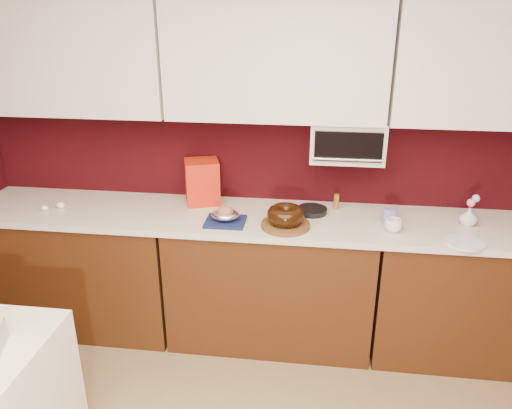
{
  "coord_description": "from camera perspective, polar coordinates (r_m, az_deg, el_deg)",
  "views": [
    {
      "loc": [
        0.28,
        -0.96,
        2.17
      ],
      "look_at": [
        -0.09,
        1.84,
        1.02
      ],
      "focal_mm": 35.0,
      "sensor_mm": 36.0,
      "label": 1
    }
  ],
  "objects": [
    {
      "name": "upper_cabinet_center",
      "position": [
        3.07,
        2.3,
        16.18
      ],
      "size": [
        1.31,
        0.33,
        0.7
      ],
      "primitive_type": "cube",
      "color": "white",
      "rests_on": "wall_back"
    },
    {
      "name": "pandoro_box",
      "position": [
        3.37,
        -6.16,
        2.59
      ],
      "size": [
        0.27,
        0.26,
        0.3
      ],
      "primitive_type": "cube",
      "rotation": [
        0.0,
        0.0,
        0.32
      ],
      "color": "#B10B10",
      "rests_on": "countertop"
    },
    {
      "name": "base_cabinet_center",
      "position": [
        3.39,
        1.7,
        -8.71
      ],
      "size": [
        1.31,
        0.58,
        0.86
      ],
      "primitive_type": "cube",
      "color": "#43220D",
      "rests_on": "floor"
    },
    {
      "name": "roasted_ham",
      "position": [
        3.06,
        -3.55,
        -0.75
      ],
      "size": [
        0.12,
        0.11,
        0.07
      ],
      "primitive_type": "ellipsoid",
      "rotation": [
        0.0,
        0.0,
        0.27
      ],
      "color": "#A5644B",
      "rests_on": "foil_ham_nest"
    },
    {
      "name": "toaster_oven",
      "position": [
        3.17,
        10.39,
        7.28
      ],
      "size": [
        0.45,
        0.3,
        0.25
      ],
      "primitive_type": "cube",
      "color": "white",
      "rests_on": "upper_cabinet_center"
    },
    {
      "name": "toaster_oven_door",
      "position": [
        3.01,
        10.51,
        6.51
      ],
      "size": [
        0.4,
        0.02,
        0.18
      ],
      "primitive_type": "cube",
      "color": "black",
      "rests_on": "toaster_oven"
    },
    {
      "name": "upper_cabinet_left",
      "position": [
        3.46,
        -21.16,
        15.45
      ],
      "size": [
        1.31,
        0.33,
        0.7
      ],
      "primitive_type": "cube",
      "color": "white",
      "rests_on": "wall_back"
    },
    {
      "name": "flower_blue",
      "position": [
        3.29,
        23.84,
        0.65
      ],
      "size": [
        0.05,
        0.05,
        0.05
      ],
      "primitive_type": "sphere",
      "color": "#9CD3FB",
      "rests_on": "flower_vase"
    },
    {
      "name": "flower_vase",
      "position": [
        3.3,
        23.15,
        -1.16
      ],
      "size": [
        0.09,
        0.09,
        0.13
      ],
      "primitive_type": "imported",
      "rotation": [
        0.0,
        0.0,
        -0.01
      ],
      "color": "silver",
      "rests_on": "countertop"
    },
    {
      "name": "navy_towel",
      "position": [
        3.09,
        -3.52,
        -1.96
      ],
      "size": [
        0.25,
        0.21,
        0.02
      ],
      "primitive_type": "cube",
      "rotation": [
        0.0,
        0.0,
        0.01
      ],
      "color": "#15204F",
      "rests_on": "countertop"
    },
    {
      "name": "wall_back",
      "position": [
        3.35,
        2.41,
        6.2
      ],
      "size": [
        4.0,
        0.02,
        2.5
      ],
      "primitive_type": "cube",
      "color": "black",
      "rests_on": "floor"
    },
    {
      "name": "egg_left",
      "position": [
        3.54,
        -23.0,
        -0.37
      ],
      "size": [
        0.05,
        0.04,
        0.04
      ],
      "primitive_type": "ellipsoid",
      "rotation": [
        0.0,
        0.0,
        0.09
      ],
      "color": "white",
      "rests_on": "countertop"
    },
    {
      "name": "cake_base",
      "position": [
        3.03,
        3.39,
        -2.36
      ],
      "size": [
        0.31,
        0.31,
        0.03
      ],
      "primitive_type": "cylinder",
      "rotation": [
        0.0,
        0.0,
        -0.05
      ],
      "color": "brown",
      "rests_on": "countertop"
    },
    {
      "name": "bundt_cake",
      "position": [
        3.0,
        3.42,
        -1.21
      ],
      "size": [
        0.26,
        0.26,
        0.09
      ],
      "primitive_type": "torus",
      "rotation": [
        0.0,
        0.0,
        -0.14
      ],
      "color": "black",
      "rests_on": "cake_base"
    },
    {
      "name": "egg_right",
      "position": [
        3.54,
        -21.43,
        -0.06
      ],
      "size": [
        0.06,
        0.05,
        0.04
      ],
      "primitive_type": "ellipsoid",
      "rotation": [
        0.0,
        0.0,
        -0.23
      ],
      "color": "white",
      "rests_on": "countertop"
    },
    {
      "name": "dark_pan",
      "position": [
        3.25,
        6.4,
        -0.68
      ],
      "size": [
        0.25,
        0.25,
        0.03
      ],
      "primitive_type": "cylinder",
      "rotation": [
        0.0,
        0.0,
        -0.37
      ],
      "color": "black",
      "rests_on": "countertop"
    },
    {
      "name": "amber_bottle",
      "position": [
        3.32,
        9.16,
        0.32
      ],
      "size": [
        0.04,
        0.04,
        0.1
      ],
      "primitive_type": "cylinder",
      "rotation": [
        0.0,
        0.0,
        -0.03
      ],
      "color": "brown",
      "rests_on": "countertop"
    },
    {
      "name": "base_cabinet_right",
      "position": [
        3.54,
        24.02,
        -9.42
      ],
      "size": [
        1.31,
        0.58,
        0.86
      ],
      "primitive_type": "cube",
      "color": "#43220D",
      "rests_on": "floor"
    },
    {
      "name": "base_cabinet_left",
      "position": [
        3.74,
        -19.2,
        -6.87
      ],
      "size": [
        1.31,
        0.58,
        0.86
      ],
      "primitive_type": "cube",
      "color": "#43220D",
      "rests_on": "floor"
    },
    {
      "name": "foil_ham_nest",
      "position": [
        3.07,
        -3.54,
        -1.18
      ],
      "size": [
        0.19,
        0.17,
        0.06
      ],
      "primitive_type": "ellipsoid",
      "rotation": [
        0.0,
        0.0,
        0.16
      ],
      "color": "white",
      "rests_on": "navy_towel"
    },
    {
      "name": "countertop",
      "position": [
        3.18,
        1.79,
        -1.74
      ],
      "size": [
        4.0,
        0.62,
        0.04
      ],
      "primitive_type": "cube",
      "color": "silver",
      "rests_on": "base_cabinet_center"
    },
    {
      "name": "blue_jar",
      "position": [
        3.16,
        15.06,
        -1.29
      ],
      "size": [
        0.11,
        0.11,
        0.1
      ],
      "primitive_type": "cylinder",
      "rotation": [
        0.0,
        0.0,
        0.29
      ],
      "color": "navy",
      "rests_on": "countertop"
    },
    {
      "name": "coffee_mug",
      "position": [
        3.06,
        15.45,
        -2.17
      ],
      "size": [
        0.12,
        0.12,
        0.1
      ],
      "primitive_type": "imported",
      "rotation": [
        0.0,
        0.0,
        0.86
      ],
      "color": "white",
      "rests_on": "countertop"
    },
    {
      "name": "flower_pink",
      "position": [
        3.27,
        23.37,
        0.19
      ],
      "size": [
        0.05,
        0.05,
        0.05
      ],
      "primitive_type": "sphere",
      "color": "pink",
      "rests_on": "flower_vase"
    },
    {
      "name": "toaster_oven_handle",
      "position": [
        3.02,
        10.42,
        5.06
      ],
      "size": [
        0.42,
        0.02,
        0.02
      ],
      "primitive_type": "cylinder",
      "rotation": [
        0.0,
        1.57,
        0.0
      ],
      "color": "silver",
      "rests_on": "toaster_oven"
    },
    {
      "name": "china_plate",
      "position": [
        3.07,
        22.79,
        -4.04
      ],
      "size": [
        0.26,
        0.26,
        0.01
      ],
      "primitive_type": "cylinder",
      "rotation": [
        0.0,
        0.0,
        -0.22
      ],
      "color": "white",
      "rests_on": "countertop"
    }
  ]
}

